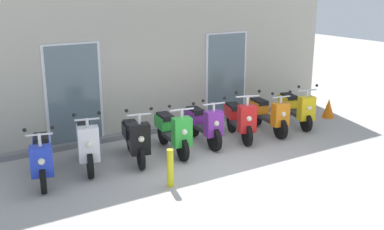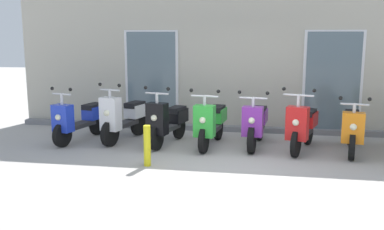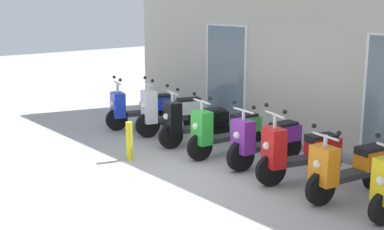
{
  "view_description": "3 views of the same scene",
  "coord_description": "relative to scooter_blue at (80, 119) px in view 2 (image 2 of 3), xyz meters",
  "views": [
    {
      "loc": [
        -5.12,
        -7.0,
        3.54
      ],
      "look_at": [
        -0.06,
        1.08,
        0.82
      ],
      "focal_mm": 43.72,
      "sensor_mm": 36.0,
      "label": 1
    },
    {
      "loc": [
        0.59,
        -7.1,
        2.2
      ],
      "look_at": [
        -0.78,
        0.99,
        0.67
      ],
      "focal_mm": 40.52,
      "sensor_mm": 36.0,
      "label": 2
    },
    {
      "loc": [
        6.32,
        -5.05,
        2.86
      ],
      "look_at": [
        -0.71,
        0.7,
        0.81
      ],
      "focal_mm": 48.6,
      "sensor_mm": 36.0,
      "label": 3
    }
  ],
  "objects": [
    {
      "name": "scooter_white",
      "position": [
        0.91,
        0.13,
        0.04
      ],
      "size": [
        0.71,
        1.57,
        1.26
      ],
      "color": "black",
      "rests_on": "ground_plane"
    },
    {
      "name": "scooter_green",
      "position": [
        2.76,
        -0.01,
        0.02
      ],
      "size": [
        0.61,
        1.62,
        1.21
      ],
      "color": "black",
      "rests_on": "ground_plane"
    },
    {
      "name": "scooter_black",
      "position": [
        1.88,
        -0.01,
        0.02
      ],
      "size": [
        0.68,
        1.51,
        1.24
      ],
      "color": "black",
      "rests_on": "ground_plane"
    },
    {
      "name": "curb_bollard",
      "position": [
        1.86,
        -1.49,
        -0.11
      ],
      "size": [
        0.12,
        0.12,
        0.7
      ],
      "primitive_type": "cylinder",
      "color": "yellow",
      "rests_on": "ground_plane"
    },
    {
      "name": "scooter_orange",
      "position": [
        5.43,
        -0.01,
        0.0
      ],
      "size": [
        0.62,
        1.62,
        1.13
      ],
      "color": "black",
      "rests_on": "ground_plane"
    },
    {
      "name": "scooter_red",
      "position": [
        4.52,
        -0.05,
        0.03
      ],
      "size": [
        0.79,
        1.5,
        1.27
      ],
      "color": "black",
      "rests_on": "ground_plane"
    },
    {
      "name": "scooter_purple",
      "position": [
        3.64,
        0.14,
        0.0
      ],
      "size": [
        0.59,
        1.61,
        1.18
      ],
      "color": "black",
      "rests_on": "ground_plane"
    },
    {
      "name": "storefront_facade",
      "position": [
        3.2,
        1.67,
        1.53
      ],
      "size": [
        10.53,
        0.5,
        4.11
      ],
      "color": "#B2AD9E",
      "rests_on": "ground_plane"
    },
    {
      "name": "scooter_blue",
      "position": [
        0.0,
        0.0,
        0.0
      ],
      "size": [
        0.71,
        1.61,
        1.19
      ],
      "color": "black",
      "rests_on": "ground_plane"
    },
    {
      "name": "ground_plane",
      "position": [
        3.2,
        -1.26,
        -0.46
      ],
      "size": [
        40.0,
        40.0,
        0.0
      ],
      "primitive_type": "plane",
      "color": "#A8A39E"
    }
  ]
}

